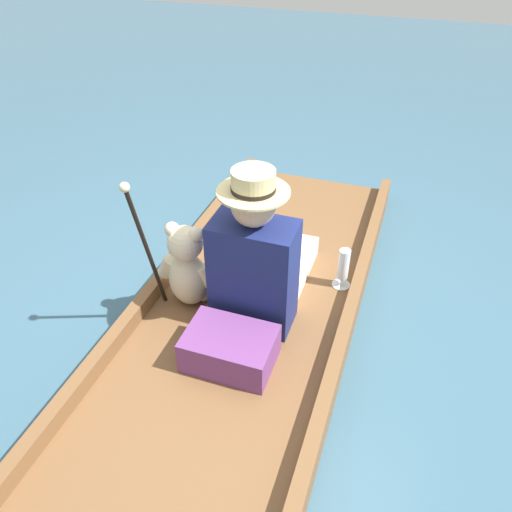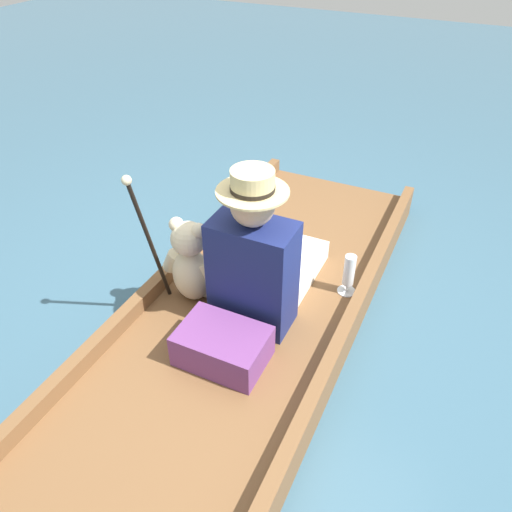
% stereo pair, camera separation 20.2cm
% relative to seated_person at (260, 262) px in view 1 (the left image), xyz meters
% --- Properties ---
extents(ground_plane, '(16.00, 16.00, 0.00)m').
position_rel_seated_person_xyz_m(ground_plane, '(-0.05, -0.03, -0.41)').
color(ground_plane, '#385B70').
extents(punt_boat, '(1.05, 2.90, 0.21)m').
position_rel_seated_person_xyz_m(punt_boat, '(-0.05, -0.03, -0.34)').
color(punt_boat, brown).
rests_on(punt_boat, ground_plane).
extents(seat_cushion, '(0.39, 0.27, 0.16)m').
position_rel_seated_person_xyz_m(seat_cushion, '(-0.01, -0.39, -0.20)').
color(seat_cushion, '#6B3875').
rests_on(seat_cushion, punt_boat).
extents(seated_person, '(0.38, 0.79, 0.81)m').
position_rel_seated_person_xyz_m(seated_person, '(0.00, 0.00, 0.00)').
color(seated_person, white).
rests_on(seated_person, punt_boat).
extents(teddy_bear, '(0.33, 0.19, 0.47)m').
position_rel_seated_person_xyz_m(teddy_bear, '(-0.34, -0.08, -0.06)').
color(teddy_bear, beige).
rests_on(teddy_bear, punt_boat).
extents(wine_glass, '(0.10, 0.10, 0.23)m').
position_rel_seated_person_xyz_m(wine_glass, '(0.36, 0.30, -0.15)').
color(wine_glass, silver).
rests_on(wine_glass, punt_boat).
extents(walking_cane, '(0.04, 0.21, 0.77)m').
position_rel_seated_person_xyz_m(walking_cane, '(-0.47, -0.23, 0.17)').
color(walking_cane, black).
rests_on(walking_cane, punt_boat).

